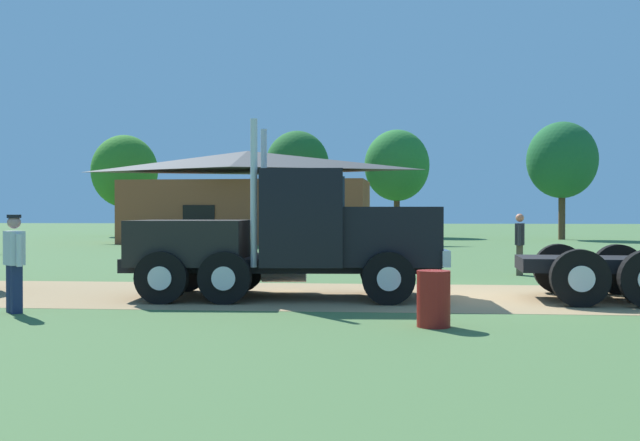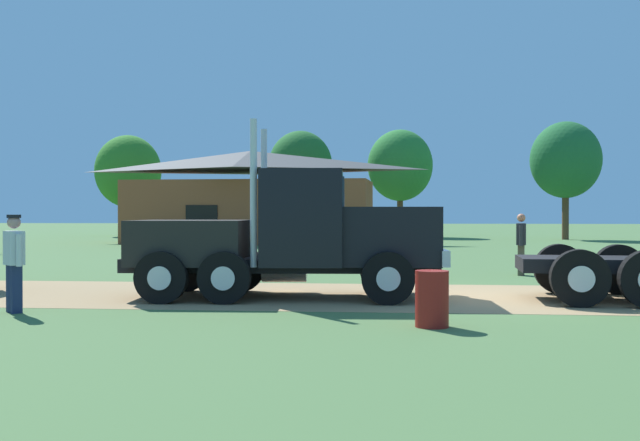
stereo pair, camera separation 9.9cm
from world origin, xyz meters
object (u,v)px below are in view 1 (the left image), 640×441
(truck_foreground_white, at_px, (291,238))
(steel_barrel, at_px, (434,299))
(visitor_far_side, at_px, (520,241))
(shed_building, at_px, (248,199))
(visitor_walking_mid, at_px, (14,259))

(truck_foreground_white, bearing_deg, steel_barrel, -53.68)
(visitor_far_side, relative_size, steel_barrel, 1.99)
(visitor_far_side, distance_m, steel_barrel, 10.18)
(steel_barrel, xyz_separation_m, shed_building, (-8.67, 30.32, 2.15))
(truck_foreground_white, height_order, visitor_walking_mid, truck_foreground_white)
(visitor_far_side, bearing_deg, steel_barrel, -107.79)
(truck_foreground_white, height_order, steel_barrel, truck_foreground_white)
(truck_foreground_white, bearing_deg, shed_building, 102.59)
(visitor_far_side, xyz_separation_m, steel_barrel, (-3.11, -9.68, -0.53))
(visitor_walking_mid, relative_size, visitor_far_side, 1.00)
(truck_foreground_white, relative_size, steel_barrel, 7.62)
(visitor_walking_mid, distance_m, shed_building, 29.45)
(steel_barrel, bearing_deg, truck_foreground_white, 126.32)
(visitor_far_side, distance_m, shed_building, 23.82)
(truck_foreground_white, xyz_separation_m, steel_barrel, (2.73, -3.71, -0.81))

